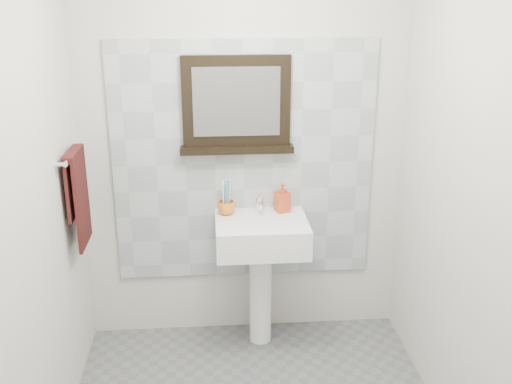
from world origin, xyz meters
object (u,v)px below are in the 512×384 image
soap_dispenser (282,198)px  framed_mirror (236,107)px  hand_towel (78,191)px  toothbrush_cup (226,208)px  pedestal_sink (261,247)px

soap_dispenser → framed_mirror: framed_mirror is taller
soap_dispenser → hand_towel: 1.21m
toothbrush_cup → framed_mirror: framed_mirror is taller
soap_dispenser → hand_towel: size_ratio=0.33×
pedestal_sink → framed_mirror: size_ratio=1.41×
toothbrush_cup → hand_towel: (-0.83, -0.23, 0.21)m
soap_dispenser → pedestal_sink: bearing=-156.0°
toothbrush_cup → hand_towel: hand_towel is taller
pedestal_sink → hand_towel: 1.13m
toothbrush_cup → soap_dispenser: (0.35, 0.02, 0.05)m
hand_towel → soap_dispenser: bearing=12.2°
pedestal_sink → toothbrush_cup: size_ratio=9.05×
pedestal_sink → framed_mirror: 0.86m
framed_mirror → hand_towel: (-0.90, -0.31, -0.39)m
framed_mirror → hand_towel: 1.03m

